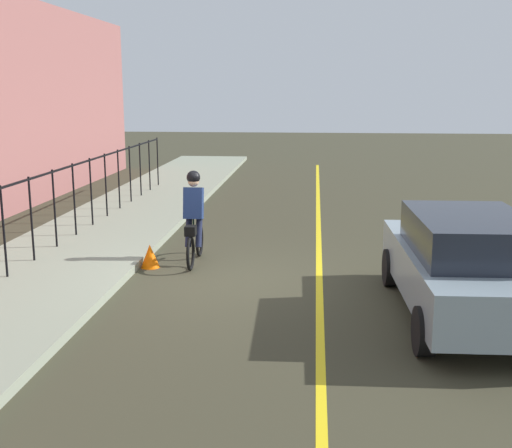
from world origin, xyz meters
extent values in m
plane|color=#383626|center=(0.00, 0.00, 0.00)|extent=(80.00, 80.00, 0.00)
cube|color=yellow|center=(0.00, -1.60, 0.00)|extent=(36.00, 0.12, 0.01)
cube|color=gray|center=(0.00, 3.40, 0.07)|extent=(40.00, 3.20, 0.15)
cylinder|color=black|center=(-0.64, 3.80, 0.95)|extent=(0.04, 0.04, 1.60)
cylinder|color=black|center=(0.45, 3.80, 0.95)|extent=(0.04, 0.04, 1.60)
cylinder|color=black|center=(1.55, 3.80, 0.95)|extent=(0.04, 0.04, 1.60)
cylinder|color=black|center=(2.64, 3.80, 0.95)|extent=(0.04, 0.04, 1.60)
cylinder|color=black|center=(3.74, 3.80, 0.95)|extent=(0.04, 0.04, 1.60)
cylinder|color=black|center=(4.84, 3.80, 0.95)|extent=(0.04, 0.04, 1.60)
cylinder|color=black|center=(5.93, 3.80, 0.95)|extent=(0.04, 0.04, 1.60)
cylinder|color=black|center=(7.03, 3.80, 0.95)|extent=(0.04, 0.04, 1.60)
cylinder|color=black|center=(8.13, 3.80, 0.95)|extent=(0.04, 0.04, 1.60)
cylinder|color=black|center=(9.22, 3.80, 0.95)|extent=(0.04, 0.04, 1.60)
cylinder|color=black|center=(10.32, 3.80, 0.95)|extent=(0.04, 0.04, 1.60)
cube|color=black|center=(1.00, 3.80, 1.70)|extent=(18.64, 0.04, 0.04)
torus|color=black|center=(1.61, 0.82, 0.33)|extent=(0.66, 0.07, 0.66)
torus|color=black|center=(0.56, 0.80, 0.33)|extent=(0.66, 0.07, 0.66)
cube|color=black|center=(1.09, 0.81, 0.58)|extent=(0.93, 0.06, 0.24)
cylinder|color=black|center=(0.94, 0.81, 0.73)|extent=(0.03, 0.03, 0.35)
cube|color=navy|center=(0.99, 0.81, 1.21)|extent=(0.35, 0.37, 0.63)
sphere|color=tan|center=(1.04, 0.81, 1.62)|extent=(0.22, 0.22, 0.22)
sphere|color=black|center=(1.04, 0.81, 1.70)|extent=(0.26, 0.26, 0.26)
cylinder|color=#191E38|center=(0.97, 0.91, 0.68)|extent=(0.34, 0.13, 0.65)
cylinder|color=#191E38|center=(0.97, 0.71, 0.68)|extent=(0.34, 0.13, 0.65)
cube|color=black|center=(0.61, 0.81, 0.75)|extent=(0.24, 0.20, 0.18)
cube|color=#83959F|center=(-1.54, -3.71, 0.67)|extent=(4.45, 1.93, 0.70)
cube|color=#1E232D|center=(-1.74, -3.72, 1.30)|extent=(2.51, 1.65, 0.56)
cylinder|color=black|center=(-0.07, -2.82, 0.32)|extent=(0.65, 0.24, 0.64)
cylinder|color=black|center=(-0.02, -4.52, 0.32)|extent=(0.65, 0.24, 0.64)
cylinder|color=black|center=(-3.06, -2.91, 0.32)|extent=(0.65, 0.24, 0.64)
cone|color=#FC5F02|center=(0.68, 1.61, 0.23)|extent=(0.36, 0.36, 0.45)
camera|label=1|loc=(-10.96, -1.48, 3.34)|focal=45.24mm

